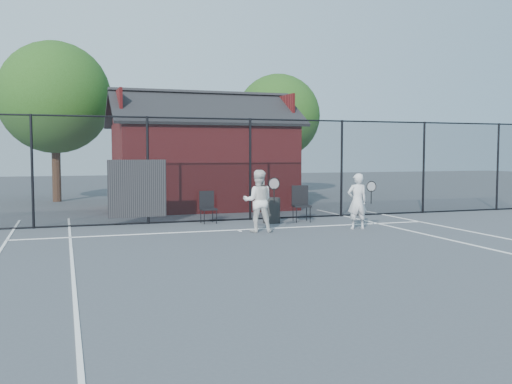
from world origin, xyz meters
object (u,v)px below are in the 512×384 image
object	(u,v)px
player_front	(357,201)
chair_right	(302,204)
waste_bin	(272,210)
clubhouse	(202,163)
chair_left	(209,208)
player_back	(258,201)

from	to	relation	value
player_front	chair_right	bearing A→B (deg)	111.60
waste_bin	chair_right	bearing A→B (deg)	0.00
player_front	clubhouse	bearing A→B (deg)	110.31
chair_left	chair_right	distance (m)	2.68
player_back	chair_right	bearing A→B (deg)	40.43
clubhouse	chair_left	world-z (taller)	clubhouse
clubhouse	chair_right	world-z (taller)	clubhouse
clubhouse	chair_right	xyz separation A→B (m)	(1.76, -4.90, -1.10)
clubhouse	chair_right	distance (m)	5.32
player_back	chair_left	size ratio (longest dim) A/B	1.76
player_back	player_front	bearing A→B (deg)	-6.88
clubhouse	chair_left	size ratio (longest dim) A/B	7.33
player_back	waste_bin	world-z (taller)	player_back
clubhouse	player_back	bearing A→B (deg)	-90.94
chair_left	waste_bin	xyz separation A→B (m)	(1.71, -0.50, -0.09)
player_front	waste_bin	size ratio (longest dim) A/B	2.03
player_front	waste_bin	xyz separation A→B (m)	(-1.68, 1.91, -0.37)
clubhouse	player_front	size ratio (longest dim) A/B	4.46
clubhouse	chair_right	bearing A→B (deg)	-70.20
waste_bin	player_back	bearing A→B (deg)	-120.72
clubhouse	player_front	bearing A→B (deg)	-69.69
player_back	chair_right	size ratio (longest dim) A/B	1.54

